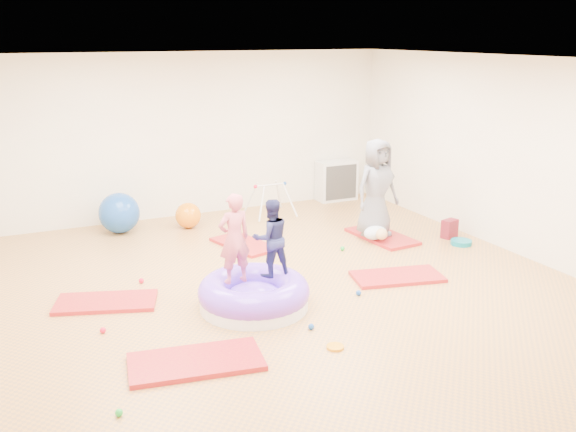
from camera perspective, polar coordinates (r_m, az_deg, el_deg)
name	(u,v)px	position (r m, az deg, el deg)	size (l,w,h in m)	color
room	(299,182)	(7.58, 0.96, 3.07)	(7.01, 8.01, 2.81)	#C4883C
gym_mat_front_left	(196,362)	(6.42, -8.19, -12.70)	(1.28, 0.64, 0.05)	#B33920
gym_mat_mid_left	(106,302)	(7.95, -15.87, -7.38)	(1.16, 0.58, 0.05)	#B33920
gym_mat_center_back	(244,244)	(9.70, -3.91, -2.52)	(1.09, 0.54, 0.05)	#B33920
gym_mat_right	(397,277)	(8.54, 9.69, -5.33)	(1.16, 0.58, 0.05)	#B33920
gym_mat_rear_right	(382,236)	(10.15, 8.34, -1.80)	(1.20, 0.60, 0.05)	#B33920
inflatable_cushion	(254,295)	(7.52, -3.05, -7.01)	(1.30, 1.30, 0.41)	white
child_pink	(234,234)	(7.26, -4.81, -1.63)	(0.38, 0.25, 1.05)	#C95966
child_navy	(271,234)	(7.45, -1.53, -1.60)	(0.45, 0.35, 0.93)	#1F214F
adult_caregiver	(377,188)	(9.91, 7.88, 2.49)	(0.74, 0.48, 1.52)	slate
infant	(377,233)	(9.84, 7.89, -1.50)	(0.38, 0.38, 0.22)	silver
ball_pit_balls	(244,307)	(7.53, -3.96, -8.05)	(3.88, 2.97, 0.07)	#1748A3
exercise_ball_blue	(119,213)	(10.57, -14.77, 0.26)	(0.65, 0.65, 0.65)	#1748A3
exercise_ball_orange	(188,215)	(10.64, -8.87, 0.06)	(0.42, 0.42, 0.42)	orange
infant_play_gym	(270,195)	(11.15, -1.58, 1.91)	(0.75, 0.71, 0.57)	silver
cube_shelf	(337,180)	(12.29, 4.34, 3.17)	(0.76, 0.37, 0.76)	silver
balance_disc	(461,242)	(10.07, 15.14, -2.28)	(0.32, 0.32, 0.07)	#097388
backpack	(449,229)	(10.33, 14.16, -1.10)	(0.25, 0.16, 0.29)	#B7122C
yellow_toy	(335,347)	(6.68, 4.21, -11.54)	(0.18, 0.18, 0.03)	orange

